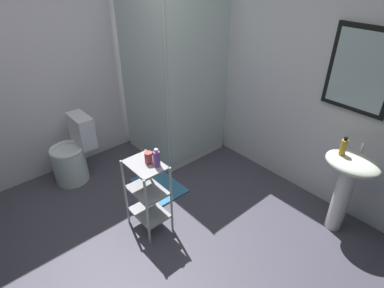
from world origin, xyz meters
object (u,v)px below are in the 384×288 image
at_px(storage_cart, 147,192).
at_px(rinse_cup, 149,158).
at_px(conditioner_bottle_purple, 157,158).
at_px(toilet, 73,155).
at_px(bath_mat, 159,186).
at_px(shower_stall, 174,120).
at_px(hand_soap_bottle, 344,147).
at_px(pedestal_sink, 347,179).

relative_size(storage_cart, rinse_cup, 6.99).
bearing_deg(storage_cart, conditioner_bottle_purple, 35.58).
xyz_separation_m(toilet, storage_cart, (1.21, 0.20, 0.12)).
bearing_deg(bath_mat, rinse_cup, -40.44).
distance_m(shower_stall, storage_cart, 1.38).
distance_m(hand_soap_bottle, bath_mat, 1.95).
relative_size(shower_stall, bath_mat, 3.33).
height_order(storage_cart, rinse_cup, rinse_cup).
relative_size(pedestal_sink, toilet, 1.07).
distance_m(toilet, bath_mat, 1.03).
distance_m(pedestal_sink, storage_cart, 1.78).
relative_size(toilet, bath_mat, 1.27).
xyz_separation_m(pedestal_sink, rinse_cup, (-1.16, -1.30, 0.21)).
height_order(pedestal_sink, rinse_cup, rinse_cup).
relative_size(conditioner_bottle_purple, rinse_cup, 1.59).
distance_m(toilet, conditioner_bottle_purple, 1.42).
height_order(shower_stall, pedestal_sink, shower_stall).
height_order(storage_cart, bath_mat, storage_cart).
xyz_separation_m(hand_soap_bottle, conditioner_bottle_purple, (-0.98, -1.24, -0.07)).
xyz_separation_m(shower_stall, hand_soap_bottle, (1.98, 0.27, 0.42)).
height_order(shower_stall, hand_soap_bottle, shower_stall).
relative_size(hand_soap_bottle, rinse_cup, 1.61).
relative_size(shower_stall, storage_cart, 2.70).
height_order(toilet, storage_cart, toilet).
bearing_deg(conditioner_bottle_purple, rinse_cup, -161.88).
bearing_deg(toilet, storage_cart, 9.55).
xyz_separation_m(rinse_cup, bath_mat, (-0.45, 0.38, -0.78)).
bearing_deg(hand_soap_bottle, toilet, -146.56).
bearing_deg(bath_mat, shower_stall, 127.60).
height_order(pedestal_sink, toilet, pedestal_sink).
distance_m(conditioner_bottle_purple, bath_mat, 1.03).
bearing_deg(shower_stall, storage_cart, -48.52).
relative_size(shower_stall, toilet, 2.63).
relative_size(pedestal_sink, bath_mat, 1.35).
bearing_deg(pedestal_sink, storage_cart, -131.09).
distance_m(storage_cart, conditioner_bottle_purple, 0.39).
relative_size(toilet, rinse_cup, 7.18).
relative_size(shower_stall, pedestal_sink, 2.47).
bearing_deg(pedestal_sink, conditioner_bottle_purple, -130.22).
bearing_deg(rinse_cup, pedestal_sink, 48.30).
distance_m(conditioner_bottle_purple, rinse_cup, 0.09).
relative_size(conditioner_bottle_purple, bath_mat, 0.28).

